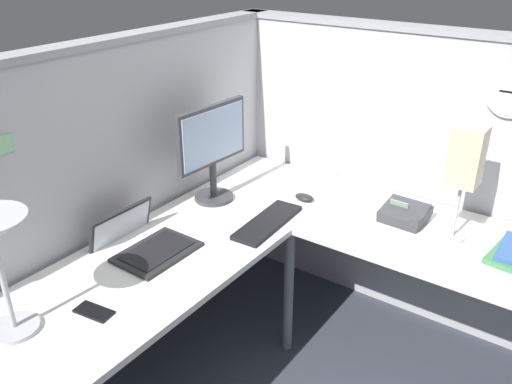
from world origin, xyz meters
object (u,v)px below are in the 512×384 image
office_phone (406,214)px  desk_lamp_paper (466,159)px  monitor (212,146)px  keyboard (268,222)px  computer_mouse (304,197)px  wall_clock (512,94)px  laptop (141,242)px  cell_phone (94,312)px

office_phone → desk_lamp_paper: bearing=-96.8°
monitor → office_phone: (0.34, -0.90, -0.26)m
keyboard → computer_mouse: size_ratio=4.13×
monitor → wall_clock: 1.39m
keyboard → office_phone: size_ratio=2.02×
wall_clock → office_phone: bearing=134.9°
computer_mouse → desk_lamp_paper: desk_lamp_paper is taller
laptop → computer_mouse: size_ratio=3.69×
laptop → computer_mouse: bearing=-23.6°
computer_mouse → cell_phone: bearing=172.6°
laptop → computer_mouse: 0.88m
computer_mouse → laptop: bearing=156.4°
desk_lamp_paper → wall_clock: 0.40m
laptop → desk_lamp_paper: desk_lamp_paper is taller
office_phone → desk_lamp_paper: desk_lamp_paper is taller
laptop → office_phone: bearing=-44.0°
laptop → wall_clock: wall_clock is taller
monitor → office_phone: 0.99m
laptop → office_phone: 1.24m
keyboard → cell_phone: keyboard is taller
keyboard → desk_lamp_paper: desk_lamp_paper is taller
monitor → laptop: 0.61m
office_phone → wall_clock: wall_clock is taller
computer_mouse → desk_lamp_paper: 0.83m
monitor → cell_phone: size_ratio=3.47×
cell_phone → computer_mouse: bearing=-15.5°
computer_mouse → office_phone: office_phone is taller
monitor → keyboard: bearing=-99.5°
laptop → cell_phone: 0.46m
keyboard → cell_phone: 0.92m
keyboard → desk_lamp_paper: bearing=-66.6°
computer_mouse → cell_phone: computer_mouse is taller
laptop → cell_phone: (-0.42, -0.19, -0.02)m
monitor → cell_phone: monitor is taller
laptop → wall_clock: 1.76m
monitor → laptop: monitor is taller
monitor → office_phone: size_ratio=2.34×
wall_clock → laptop: bearing=135.7°
keyboard → computer_mouse: computer_mouse is taller
desk_lamp_paper → computer_mouse: bearing=94.4°
computer_mouse → keyboard: bearing=177.7°
computer_mouse → desk_lamp_paper: size_ratio=0.20×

